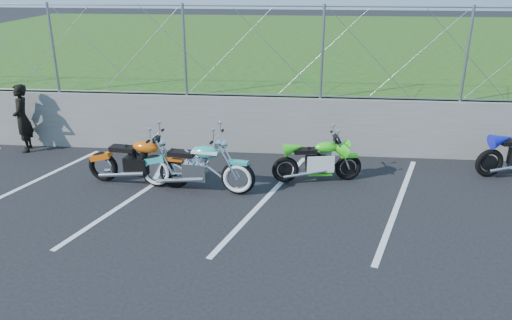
# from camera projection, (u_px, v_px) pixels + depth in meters

# --- Properties ---
(ground) EXTENTS (90.00, 90.00, 0.00)m
(ground) POSITION_uv_depth(u_px,v_px,m) (262.00, 224.00, 8.33)
(ground) COLOR black
(ground) RESTS_ON ground
(retaining_wall) EXTENTS (30.00, 0.22, 1.30)m
(retaining_wall) POSITION_uv_depth(u_px,v_px,m) (275.00, 125.00, 11.35)
(retaining_wall) COLOR slate
(retaining_wall) RESTS_ON ground
(grass_field) EXTENTS (30.00, 20.00, 1.30)m
(grass_field) POSITION_uv_depth(u_px,v_px,m) (289.00, 54.00, 20.63)
(grass_field) COLOR #234C14
(grass_field) RESTS_ON ground
(chain_link_fence) EXTENTS (28.00, 0.03, 2.00)m
(chain_link_fence) POSITION_uv_depth(u_px,v_px,m) (276.00, 52.00, 10.75)
(chain_link_fence) COLOR gray
(chain_link_fence) RESTS_ON retaining_wall
(parking_lines) EXTENTS (18.29, 4.31, 0.01)m
(parking_lines) POSITION_uv_depth(u_px,v_px,m) (332.00, 201.00, 9.16)
(parking_lines) COLOR silver
(parking_lines) RESTS_ON ground
(cruiser_turquoise) EXTENTS (2.28, 0.72, 1.13)m
(cruiser_turquoise) POSITION_uv_depth(u_px,v_px,m) (198.00, 168.00, 9.43)
(cruiser_turquoise) COLOR black
(cruiser_turquoise) RESTS_ON ground
(naked_orange) EXTENTS (2.12, 0.72, 1.06)m
(naked_orange) POSITION_uv_depth(u_px,v_px,m) (139.00, 163.00, 9.69)
(naked_orange) COLOR black
(naked_orange) RESTS_ON ground
(sportbike_green) EXTENTS (1.79, 0.64, 0.94)m
(sportbike_green) POSITION_uv_depth(u_px,v_px,m) (318.00, 162.00, 9.87)
(sportbike_green) COLOR black
(sportbike_green) RESTS_ON ground
(person_standing) EXTENTS (0.56, 0.67, 1.57)m
(person_standing) POSITION_uv_depth(u_px,v_px,m) (22.00, 118.00, 11.38)
(person_standing) COLOR black
(person_standing) RESTS_ON ground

